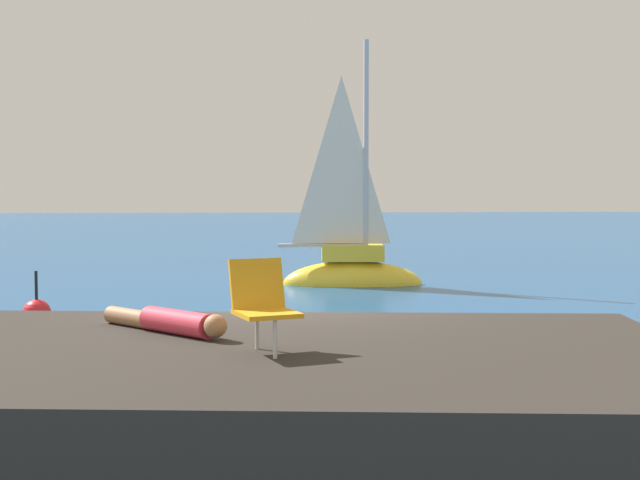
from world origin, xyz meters
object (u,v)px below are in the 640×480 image
marker_buoy (37,313)px  beach_chair (262,301)px  person_sunbather (169,321)px  sailboat_near (352,270)px

marker_buoy → beach_chair: bearing=-66.6°
person_sunbather → beach_chair: bearing=176.5°
sailboat_near → beach_chair: 15.05m
sailboat_near → person_sunbather: 14.18m
beach_chair → marker_buoy: beach_chair is taller
beach_chair → marker_buoy: size_ratio=0.71×
sailboat_near → marker_buoy: bearing=-142.8°
sailboat_near → marker_buoy: 8.31m
marker_buoy → person_sunbather: bearing=-69.0°
sailboat_near → marker_buoy: size_ratio=6.14×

